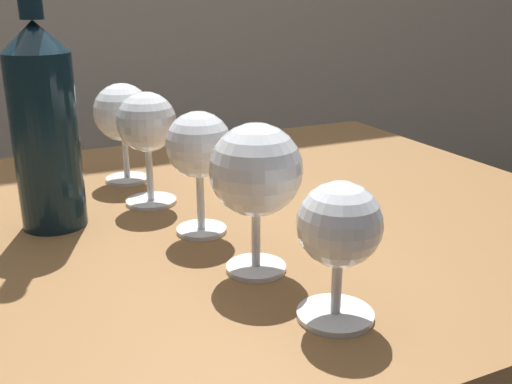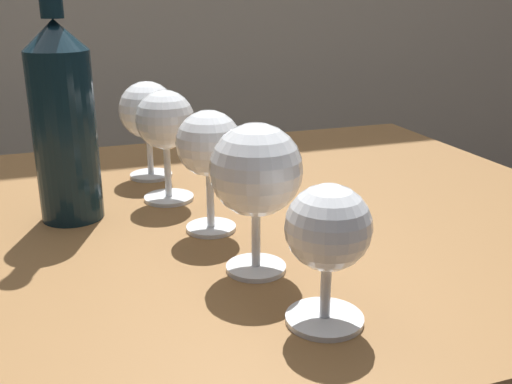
{
  "view_description": "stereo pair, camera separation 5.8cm",
  "coord_description": "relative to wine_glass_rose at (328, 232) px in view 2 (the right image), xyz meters",
  "views": [
    {
      "loc": [
        -0.17,
        -0.66,
        1.01
      ],
      "look_at": [
        0.07,
        -0.17,
        0.82
      ],
      "focal_mm": 41.42,
      "sensor_mm": 36.0,
      "label": 1
    },
    {
      "loc": [
        -0.11,
        -0.68,
        1.01
      ],
      "look_at": [
        0.07,
        -0.17,
        0.82
      ],
      "focal_mm": 41.42,
      "sensor_mm": 36.0,
      "label": 2
    }
  ],
  "objects": [
    {
      "name": "dining_table",
      "position": [
        -0.09,
        0.28,
        -0.19
      ],
      "size": [
        1.15,
        0.8,
        0.74
      ],
      "color": "brown",
      "rests_on": "ground_plane"
    },
    {
      "name": "wine_glass_rose",
      "position": [
        0.0,
        0.0,
        0.0
      ],
      "size": [
        0.07,
        0.07,
        0.12
      ],
      "color": "white",
      "rests_on": "dining_table"
    },
    {
      "name": "wine_glass_pinot",
      "position": [
        -0.02,
        0.11,
        0.02
      ],
      "size": [
        0.09,
        0.09,
        0.15
      ],
      "color": "white",
      "rests_on": "dining_table"
    },
    {
      "name": "wine_glass_port",
      "position": [
        -0.04,
        0.23,
        0.02
      ],
      "size": [
        0.08,
        0.08,
        0.14
      ],
      "color": "white",
      "rests_on": "dining_table"
    },
    {
      "name": "wine_glass_cabernet",
      "position": [
        -0.06,
        0.35,
        0.02
      ],
      "size": [
        0.08,
        0.08,
        0.15
      ],
      "color": "white",
      "rests_on": "dining_table"
    },
    {
      "name": "wine_glass_amber",
      "position": [
        -0.07,
        0.47,
        0.02
      ],
      "size": [
        0.08,
        0.08,
        0.15
      ],
      "color": "white",
      "rests_on": "dining_table"
    },
    {
      "name": "wine_bottle",
      "position": [
        -0.19,
        0.33,
        0.05
      ],
      "size": [
        0.08,
        0.08,
        0.34
      ],
      "color": "#0F232D",
      "rests_on": "dining_table"
    }
  ]
}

